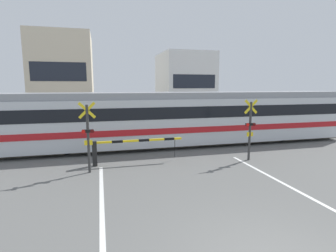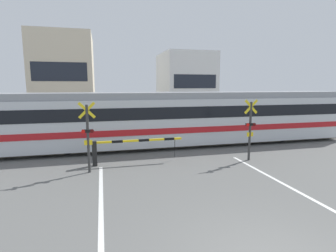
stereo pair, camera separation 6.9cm
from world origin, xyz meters
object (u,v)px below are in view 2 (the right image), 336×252
at_px(crossing_barrier_far, 182,124).
at_px(pedestrian, 155,119).
at_px(commuter_train, 182,117).
at_px(crossing_barrier_near, 119,147).
at_px(crossing_signal_left, 88,134).
at_px(crossing_signal_right, 250,127).

height_order(crossing_barrier_far, pedestrian, pedestrian).
bearing_deg(commuter_train, crossing_barrier_near, -141.63).
relative_size(commuter_train, pedestrian, 12.02).
distance_m(crossing_barrier_near, crossing_signal_left, 1.74).
bearing_deg(crossing_barrier_far, pedestrian, 122.95).
bearing_deg(crossing_signal_right, crossing_signal_left, 180.00).
bearing_deg(crossing_barrier_far, crossing_signal_right, -79.18).
height_order(crossing_barrier_near, pedestrian, pedestrian).
distance_m(commuter_train, crossing_barrier_near, 5.12).
distance_m(crossing_barrier_far, crossing_signal_left, 9.10).
bearing_deg(crossing_signal_left, pedestrian, 62.89).
relative_size(crossing_barrier_near, pedestrian, 2.37).
xyz_separation_m(crossing_barrier_near, crossing_signal_right, (6.06, -0.87, 0.79)).
bearing_deg(crossing_signal_right, pedestrian, 106.98).
distance_m(crossing_barrier_far, crossing_signal_right, 6.91).
relative_size(commuter_train, crossing_barrier_near, 5.07).
bearing_deg(crossing_barrier_near, pedestrian, 67.79).
bearing_deg(commuter_train, crossing_signal_right, -62.20).
height_order(commuter_train, pedestrian, commuter_train).
relative_size(crossing_barrier_near, crossing_barrier_far, 1.00).
relative_size(crossing_barrier_near, crossing_signal_left, 1.42).
bearing_deg(crossing_signal_right, commuter_train, 117.80).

